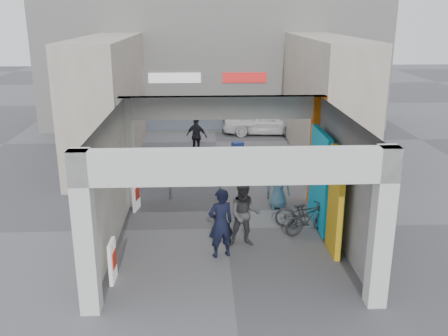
{
  "coord_description": "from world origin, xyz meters",
  "views": [
    {
      "loc": [
        -0.63,
        -13.19,
        6.01
      ],
      "look_at": [
        -0.01,
        1.0,
        1.52
      ],
      "focal_mm": 40.0,
      "sensor_mm": 36.0,
      "label": 1
    }
  ],
  "objects_px": {
    "border_collie": "(219,220)",
    "bicycle_rear": "(309,218)",
    "produce_stand": "(177,165)",
    "bicycle_front": "(306,213)",
    "man_back_turned": "(245,214)",
    "man_crates": "(197,136)",
    "man_with_dog": "(221,223)",
    "white_van": "(263,121)",
    "man_elderly": "(278,186)",
    "cafe_set": "(190,164)"
  },
  "relations": [
    {
      "from": "man_crates",
      "to": "border_collie",
      "type": "bearing_deg",
      "value": 118.38
    },
    {
      "from": "man_with_dog",
      "to": "white_van",
      "type": "bearing_deg",
      "value": -120.9
    },
    {
      "from": "produce_stand",
      "to": "bicycle_front",
      "type": "distance_m",
      "value": 6.61
    },
    {
      "from": "border_collie",
      "to": "man_elderly",
      "type": "distance_m",
      "value": 2.51
    },
    {
      "from": "man_crates",
      "to": "bicycle_rear",
      "type": "xyz_separation_m",
      "value": [
        3.2,
        -8.35,
        -0.35
      ]
    },
    {
      "from": "border_collie",
      "to": "bicycle_rear",
      "type": "bearing_deg",
      "value": -10.86
    },
    {
      "from": "man_back_turned",
      "to": "white_van",
      "type": "height_order",
      "value": "man_back_turned"
    },
    {
      "from": "man_elderly",
      "to": "bicycle_rear",
      "type": "relative_size",
      "value": 0.98
    },
    {
      "from": "border_collie",
      "to": "bicycle_front",
      "type": "bearing_deg",
      "value": -1.6
    },
    {
      "from": "man_elderly",
      "to": "border_collie",
      "type": "bearing_deg",
      "value": -131.1
    },
    {
      "from": "man_with_dog",
      "to": "bicycle_rear",
      "type": "height_order",
      "value": "man_with_dog"
    },
    {
      "from": "cafe_set",
      "to": "bicycle_front",
      "type": "bearing_deg",
      "value": -57.92
    },
    {
      "from": "man_back_turned",
      "to": "border_collie",
      "type": "bearing_deg",
      "value": 121.67
    },
    {
      "from": "produce_stand",
      "to": "man_crates",
      "type": "distance_m",
      "value": 2.78
    },
    {
      "from": "man_with_dog",
      "to": "man_elderly",
      "type": "relative_size",
      "value": 1.23
    },
    {
      "from": "man_elderly",
      "to": "bicycle_rear",
      "type": "bearing_deg",
      "value": -63.23
    },
    {
      "from": "produce_stand",
      "to": "man_crates",
      "type": "xyz_separation_m",
      "value": [
        0.75,
        2.63,
        0.49
      ]
    },
    {
      "from": "white_van",
      "to": "man_crates",
      "type": "bearing_deg",
      "value": 140.62
    },
    {
      "from": "cafe_set",
      "to": "white_van",
      "type": "xyz_separation_m",
      "value": [
        3.55,
        6.01,
        0.4
      ]
    },
    {
      "from": "man_crates",
      "to": "white_van",
      "type": "xyz_separation_m",
      "value": [
        3.31,
        3.56,
        -0.12
      ]
    },
    {
      "from": "bicycle_front",
      "to": "bicycle_rear",
      "type": "height_order",
      "value": "bicycle_front"
    },
    {
      "from": "border_collie",
      "to": "man_crates",
      "type": "bearing_deg",
      "value": 93.45
    },
    {
      "from": "produce_stand",
      "to": "bicycle_front",
      "type": "height_order",
      "value": "bicycle_front"
    },
    {
      "from": "cafe_set",
      "to": "border_collie",
      "type": "relative_size",
      "value": 2.03
    },
    {
      "from": "man_with_dog",
      "to": "man_back_turned",
      "type": "bearing_deg",
      "value": -157.05
    },
    {
      "from": "border_collie",
      "to": "man_crates",
      "type": "height_order",
      "value": "man_crates"
    },
    {
      "from": "man_elderly",
      "to": "cafe_set",
      "type": "bearing_deg",
      "value": 136.35
    },
    {
      "from": "man_elderly",
      "to": "man_with_dog",
      "type": "bearing_deg",
      "value": -110.86
    },
    {
      "from": "cafe_set",
      "to": "white_van",
      "type": "height_order",
      "value": "white_van"
    },
    {
      "from": "man_elderly",
      "to": "white_van",
      "type": "relative_size",
      "value": 0.37
    },
    {
      "from": "bicycle_rear",
      "to": "man_back_turned",
      "type": "bearing_deg",
      "value": 85.8
    },
    {
      "from": "cafe_set",
      "to": "white_van",
      "type": "bearing_deg",
      "value": 59.45
    },
    {
      "from": "produce_stand",
      "to": "man_back_turned",
      "type": "height_order",
      "value": "man_back_turned"
    },
    {
      "from": "man_with_dog",
      "to": "bicycle_rear",
      "type": "relative_size",
      "value": 1.2
    },
    {
      "from": "cafe_set",
      "to": "bicycle_rear",
      "type": "distance_m",
      "value": 6.83
    },
    {
      "from": "man_crates",
      "to": "bicycle_front",
      "type": "relative_size",
      "value": 0.92
    },
    {
      "from": "produce_stand",
      "to": "man_elderly",
      "type": "bearing_deg",
      "value": -67.11
    },
    {
      "from": "produce_stand",
      "to": "man_back_turned",
      "type": "xyz_separation_m",
      "value": [
        2.09,
        -6.36,
        0.57
      ]
    },
    {
      "from": "border_collie",
      "to": "man_crates",
      "type": "distance_m",
      "value": 7.99
    },
    {
      "from": "cafe_set",
      "to": "bicycle_rear",
      "type": "bearing_deg",
      "value": -59.73
    },
    {
      "from": "border_collie",
      "to": "man_back_turned",
      "type": "height_order",
      "value": "man_back_turned"
    },
    {
      "from": "bicycle_front",
      "to": "bicycle_rear",
      "type": "xyz_separation_m",
      "value": [
        0.0,
        -0.41,
        -0.0
      ]
    },
    {
      "from": "man_back_turned",
      "to": "man_crates",
      "type": "distance_m",
      "value": 9.09
    },
    {
      "from": "cafe_set",
      "to": "bicycle_front",
      "type": "xyz_separation_m",
      "value": [
        3.44,
        -5.49,
        0.17
      ]
    },
    {
      "from": "cafe_set",
      "to": "bicycle_rear",
      "type": "height_order",
      "value": "bicycle_rear"
    },
    {
      "from": "produce_stand",
      "to": "white_van",
      "type": "relative_size",
      "value": 0.3
    },
    {
      "from": "man_back_turned",
      "to": "man_elderly",
      "type": "relative_size",
      "value": 1.19
    },
    {
      "from": "man_with_dog",
      "to": "man_crates",
      "type": "height_order",
      "value": "man_with_dog"
    },
    {
      "from": "border_collie",
      "to": "bicycle_rear",
      "type": "height_order",
      "value": "bicycle_rear"
    },
    {
      "from": "man_crates",
      "to": "white_van",
      "type": "bearing_deg",
      "value": -109.52
    }
  ]
}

